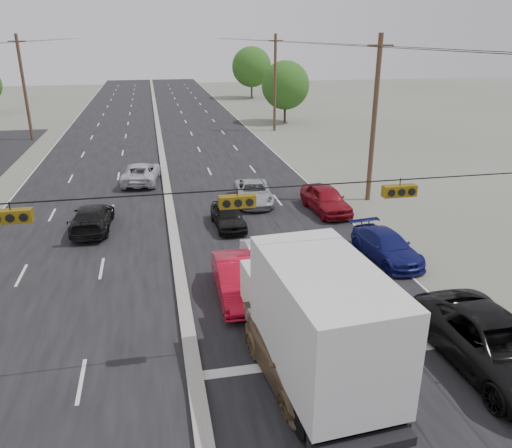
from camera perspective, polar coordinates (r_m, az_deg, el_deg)
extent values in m
plane|color=#606356|center=(16.60, -7.20, -15.94)|extent=(200.00, 200.00, 0.00)
cube|color=black|center=(44.43, -10.68, 7.62)|extent=(20.00, 160.00, 0.02)
cube|color=gray|center=(44.41, -10.69, 7.74)|extent=(0.50, 160.00, 0.20)
cylinder|color=#422D1E|center=(54.81, -24.95, 13.86)|extent=(0.30, 0.30, 10.00)
cube|color=#422D1E|center=(54.59, -25.67, 18.31)|extent=(1.60, 0.12, 0.12)
cylinder|color=#422D1E|center=(31.64, 13.33, 11.40)|extent=(0.30, 0.30, 10.00)
cube|color=#422D1E|center=(31.26, 14.02, 19.18)|extent=(1.60, 0.12, 0.12)
cylinder|color=#422D1E|center=(55.15, 2.18, 15.74)|extent=(0.30, 0.30, 10.00)
cube|color=#422D1E|center=(54.93, 2.24, 20.21)|extent=(1.60, 0.12, 0.12)
cylinder|color=black|center=(13.95, -8.27, 3.54)|extent=(25.00, 0.04, 0.04)
cube|color=#72590C|center=(14.53, -26.17, 0.81)|extent=(1.05, 0.30, 0.35)
cube|color=#72590C|center=(14.21, -2.16, 2.60)|extent=(1.05, 0.30, 0.35)
cube|color=#72590C|center=(15.79, 16.06, 3.66)|extent=(1.05, 0.30, 0.35)
cylinder|color=#382619|center=(61.01, 3.31, 12.68)|extent=(0.28, 0.28, 2.52)
sphere|color=#1F4813|center=(60.65, 3.37, 15.56)|extent=(5.60, 5.60, 5.60)
cylinder|color=#382619|center=(85.40, -0.50, 15.16)|extent=(0.28, 0.28, 2.88)
sphere|color=#1F4813|center=(85.12, -0.50, 17.52)|extent=(6.40, 6.40, 6.40)
cube|color=black|center=(16.11, 6.24, -14.97)|extent=(3.08, 7.94, 0.28)
cube|color=silver|center=(14.39, 7.86, -10.82)|extent=(3.15, 5.73, 3.11)
cube|color=silver|center=(17.89, 2.99, -7.58)|extent=(2.80, 2.29, 2.00)
cylinder|color=black|center=(17.81, -0.40, -11.00)|extent=(0.40, 1.02, 1.00)
cylinder|color=black|center=(18.47, 6.71, -9.90)|extent=(0.40, 1.02, 1.00)
cylinder|color=black|center=(14.00, 5.42, -21.42)|extent=(0.40, 1.02, 1.00)
cylinder|color=black|center=(14.84, 14.38, -19.24)|extent=(0.40, 1.02, 1.00)
imported|color=brown|center=(15.73, 4.37, -14.89)|extent=(2.61, 5.21, 1.45)
imported|color=#B50B21|center=(19.97, -2.15, -6.41)|extent=(1.64, 4.60, 1.51)
imported|color=black|center=(17.61, 25.66, -12.35)|extent=(3.09, 6.29, 1.72)
imported|color=black|center=(27.18, -3.21, 0.93)|extent=(1.70, 3.90, 1.31)
imported|color=white|center=(21.91, 0.87, -4.17)|extent=(1.50, 3.90, 1.27)
imported|color=#A4A8AC|center=(31.16, -0.31, 3.60)|extent=(2.59, 4.91, 1.32)
imported|color=#111558|center=(24.04, 14.71, -2.50)|extent=(2.32, 4.65, 1.30)
imported|color=maroon|center=(29.79, 7.98, 2.82)|extent=(2.18, 4.71, 1.56)
imported|color=black|center=(28.15, -18.22, 0.68)|extent=(2.14, 4.87, 1.39)
imported|color=silver|center=(36.45, -13.00, 5.70)|extent=(2.91, 5.32, 1.41)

